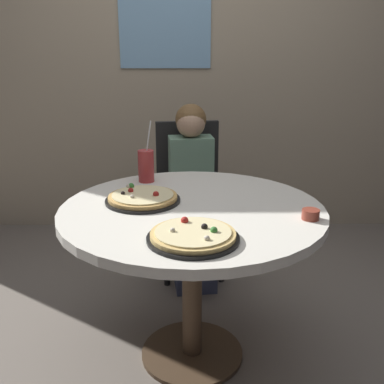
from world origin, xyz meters
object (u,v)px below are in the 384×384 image
diner_child (192,205)px  pizza_cheese (143,198)px  soda_cup (146,166)px  dining_table (192,230)px  sauce_bowl (311,214)px  pizza_veggie (192,236)px  chair_wooden (189,189)px

diner_child → pizza_cheese: 0.77m
diner_child → pizza_cheese: bearing=-108.3°
soda_cup → dining_table: bearing=-59.0°
diner_child → dining_table: bearing=-90.7°
dining_table → pizza_cheese: size_ratio=3.43×
dining_table → sauce_bowl: 0.51m
diner_child → pizza_veggie: 1.13m
dining_table → diner_child: diner_child is taller
diner_child → pizza_veggie: size_ratio=3.27×
sauce_bowl → pizza_veggie: bearing=-157.5°
chair_wooden → diner_child: (0.02, -0.18, -0.05)m
soda_cup → sauce_bowl: 0.87m
pizza_veggie → sauce_bowl: pizza_veggie is taller
chair_wooden → pizza_cheese: bearing=-103.4°
chair_wooden → sauce_bowl: (0.48, -1.08, 0.24)m
dining_table → pizza_veggie: bearing=-90.5°
diner_child → soda_cup: 0.56m
dining_table → diner_child: bearing=89.3°
dining_table → soda_cup: size_ratio=3.68×
dining_table → pizza_veggie: pizza_veggie is taller
pizza_veggie → soda_cup: soda_cup is taller
pizza_cheese → dining_table: bearing=-18.1°
chair_wooden → soda_cup: bearing=-111.3°
diner_child → pizza_veggie: diner_child is taller
chair_wooden → pizza_veggie: bearing=-89.7°
chair_wooden → pizza_veggie: chair_wooden is taller
diner_child → sauce_bowl: diner_child is taller
pizza_cheese → sauce_bowl: 0.72m
chair_wooden → pizza_cheese: size_ratio=2.88×
pizza_cheese → sauce_bowl: size_ratio=4.72×
dining_table → sauce_bowl: sauce_bowl is taller
pizza_veggie → soda_cup: (-0.22, 0.72, 0.06)m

